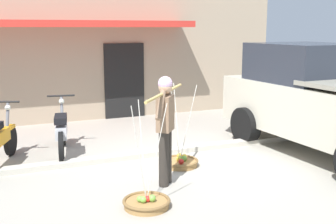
{
  "coord_description": "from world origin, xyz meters",
  "views": [
    {
      "loc": [
        -2.96,
        -6.67,
        2.41
      ],
      "look_at": [
        0.16,
        0.6,
        0.85
      ],
      "focal_mm": 45.9,
      "sensor_mm": 36.0,
      "label": 1
    }
  ],
  "objects_px": {
    "fruit_basket_right_side": "(147,202)",
    "fruit_vendor": "(165,123)",
    "fruit_basket_left_side": "(180,162)",
    "parked_truck": "(328,101)",
    "motorcycle_second_in_row": "(62,131)"
  },
  "relations": [
    {
      "from": "fruit_vendor",
      "to": "fruit_basket_right_side",
      "type": "height_order",
      "value": "fruit_vendor"
    },
    {
      "from": "fruit_basket_right_side",
      "to": "parked_truck",
      "type": "bearing_deg",
      "value": 14.45
    },
    {
      "from": "parked_truck",
      "to": "fruit_basket_right_side",
      "type": "bearing_deg",
      "value": -165.55
    },
    {
      "from": "fruit_basket_right_side",
      "to": "motorcycle_second_in_row",
      "type": "xyz_separation_m",
      "value": [
        -0.61,
        3.01,
        0.38
      ]
    },
    {
      "from": "parked_truck",
      "to": "motorcycle_second_in_row",
      "type": "bearing_deg",
      "value": 157.59
    },
    {
      "from": "fruit_basket_right_side",
      "to": "motorcycle_second_in_row",
      "type": "relative_size",
      "value": 0.81
    },
    {
      "from": "fruit_basket_left_side",
      "to": "motorcycle_second_in_row",
      "type": "distance_m",
      "value": 2.4
    },
    {
      "from": "fruit_vendor",
      "to": "parked_truck",
      "type": "xyz_separation_m",
      "value": [
        3.53,
        0.34,
        0.05
      ]
    },
    {
      "from": "fruit_basket_left_side",
      "to": "fruit_basket_right_side",
      "type": "bearing_deg",
      "value": -129.02
    },
    {
      "from": "motorcycle_second_in_row",
      "to": "parked_truck",
      "type": "height_order",
      "value": "parked_truck"
    },
    {
      "from": "fruit_basket_left_side",
      "to": "parked_truck",
      "type": "height_order",
      "value": "parked_truck"
    },
    {
      "from": "fruit_basket_right_side",
      "to": "fruit_vendor",
      "type": "bearing_deg",
      "value": 51.06
    },
    {
      "from": "parked_truck",
      "to": "fruit_basket_left_side",
      "type": "bearing_deg",
      "value": 172.58
    },
    {
      "from": "fruit_basket_left_side",
      "to": "parked_truck",
      "type": "xyz_separation_m",
      "value": [
        2.94,
        -0.38,
        0.95
      ]
    },
    {
      "from": "fruit_basket_right_side",
      "to": "motorcycle_second_in_row",
      "type": "height_order",
      "value": "fruit_basket_right_side"
    }
  ]
}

